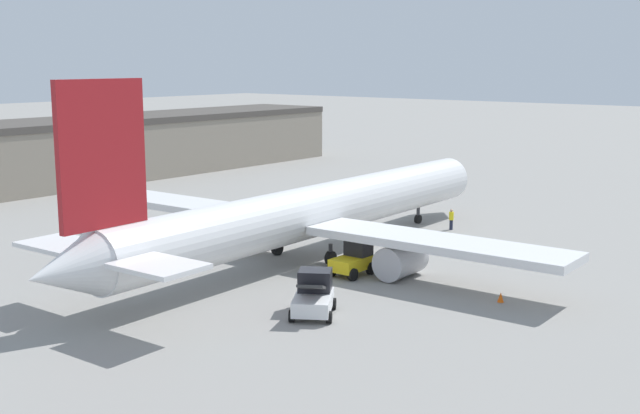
{
  "coord_description": "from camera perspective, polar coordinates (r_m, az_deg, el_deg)",
  "views": [
    {
      "loc": [
        -41.31,
        -33.18,
        12.92
      ],
      "look_at": [
        0.0,
        0.0,
        3.27
      ],
      "focal_mm": 45.0,
      "sensor_mm": 36.0,
      "label": 1
    }
  ],
  "objects": [
    {
      "name": "safety_cone_near",
      "position": [
        44.97,
        12.73,
        -6.27
      ],
      "size": [
        0.36,
        0.36,
        0.55
      ],
      "color": "#EF590F",
      "rests_on": "ground_plane"
    },
    {
      "name": "terminal_building",
      "position": [
        92.92,
        -14.61,
        4.12
      ],
      "size": [
        62.07,
        11.07,
        6.84
      ],
      "color": "gray",
      "rests_on": "ground_plane"
    },
    {
      "name": "baggage_tug",
      "position": [
        49.25,
        2.4,
        -3.69
      ],
      "size": [
        2.69,
        1.91,
        2.21
      ],
      "rotation": [
        0.0,
        0.0,
        0.01
      ],
      "color": "yellow",
      "rests_on": "ground_plane"
    },
    {
      "name": "ground_crew_worker",
      "position": [
        63.09,
        9.32,
        -0.83
      ],
      "size": [
        0.36,
        0.36,
        1.64
      ],
      "rotation": [
        0.0,
        0.0,
        3.94
      ],
      "color": "#1E2338",
      "rests_on": "ground_plane"
    },
    {
      "name": "ground_plane",
      "position": [
        54.53,
        0.0,
        -3.39
      ],
      "size": [
        400.0,
        400.0,
        0.0
      ],
      "primitive_type": "plane",
      "color": "gray"
    },
    {
      "name": "belt_loader_truck",
      "position": [
        41.7,
        -0.45,
        -6.25
      ],
      "size": [
        3.79,
        3.4,
        2.18
      ],
      "rotation": [
        0.0,
        0.0,
        0.57
      ],
      "color": "silver",
      "rests_on": "ground_plane"
    },
    {
      "name": "airplane",
      "position": [
        52.99,
        -0.75,
        -0.4
      ],
      "size": [
        43.41,
        36.46,
        12.1
      ],
      "rotation": [
        0.0,
        0.0,
        0.03
      ],
      "color": "silver",
      "rests_on": "ground_plane"
    }
  ]
}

